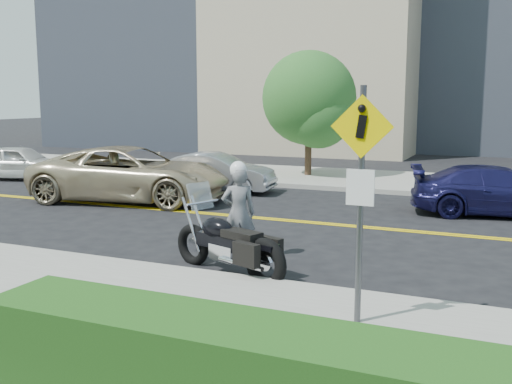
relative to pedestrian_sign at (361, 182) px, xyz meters
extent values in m
plane|color=black|center=(-4.20, 6.31, -1.96)|extent=(120.00, 120.00, 0.00)
cube|color=#9E9B91|center=(-4.20, -1.19, -1.89)|extent=(60.00, 5.00, 0.15)
cube|color=#9E9B91|center=(-4.20, 13.81, -1.89)|extent=(60.00, 5.00, 0.15)
cylinder|color=#4C4C51|center=(0.00, 0.01, -0.31)|extent=(0.08, 0.08, 3.00)
cube|color=#F9D800|center=(0.00, -0.02, 0.69)|extent=(0.78, 0.03, 0.78)
cube|color=white|center=(0.00, -0.02, -0.06)|extent=(0.35, 0.03, 0.45)
imported|color=silver|center=(-2.94, 2.66, -1.09)|extent=(0.76, 0.67, 1.74)
sphere|color=white|center=(-2.94, 2.66, -0.27)|extent=(0.31, 0.31, 0.31)
imported|color=#C0AF8C|center=(-8.52, 7.13, -1.16)|extent=(6.13, 3.63, 1.60)
imported|color=silver|center=(-15.02, 9.36, -1.33)|extent=(3.98, 2.43, 1.27)
imported|color=#999AA0|center=(-7.06, 9.65, -1.34)|extent=(3.94, 1.80, 1.25)
imported|color=#1A184A|center=(1.38, 9.11, -1.33)|extent=(4.64, 2.61, 1.27)
cylinder|color=#382619|center=(-5.35, 13.81, -0.05)|extent=(0.25, 0.25, 3.82)
sphere|color=#26611E|center=(-5.35, 13.81, 1.02)|extent=(3.44, 3.44, 3.44)
camera|label=1|loc=(1.75, -7.23, 1.04)|focal=42.00mm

